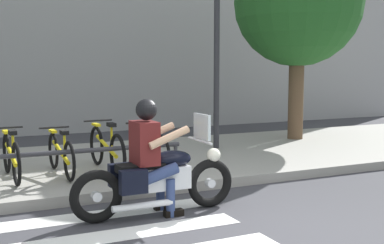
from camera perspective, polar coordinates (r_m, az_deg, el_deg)
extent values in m
plane|color=#38383D|center=(5.35, 8.39, -13.43)|extent=(48.00, 48.00, 0.00)
cube|color=gray|center=(9.11, -6.88, -4.69)|extent=(24.00, 4.40, 0.15)
cube|color=white|center=(5.49, -8.39, -12.85)|extent=(2.80, 0.40, 0.01)
cube|color=white|center=(6.23, -10.58, -10.57)|extent=(2.80, 0.40, 0.01)
torus|color=black|center=(6.39, 2.12, -7.14)|extent=(0.63, 0.12, 0.63)
cylinder|color=silver|center=(6.39, 2.12, -7.14)|extent=(0.12, 0.10, 0.11)
torus|color=black|center=(5.84, -11.10, -8.52)|extent=(0.63, 0.12, 0.63)
cylinder|color=silver|center=(5.84, -11.10, -8.52)|extent=(0.12, 0.10, 0.11)
cube|color=silver|center=(6.04, -4.19, -6.56)|extent=(0.83, 0.29, 0.28)
ellipsoid|color=black|center=(6.08, -2.40, -4.36)|extent=(0.52, 0.29, 0.22)
cube|color=black|center=(5.94, -6.06, -5.33)|extent=(0.56, 0.29, 0.10)
cube|color=black|center=(6.11, -8.23, -6.08)|extent=(0.32, 0.13, 0.28)
cube|color=black|center=(5.71, -6.84, -6.95)|extent=(0.32, 0.13, 0.28)
cylinder|color=silver|center=(6.21, 0.92, -2.19)|extent=(0.04, 0.62, 0.03)
sphere|color=white|center=(6.34, 2.53, -3.86)|extent=(0.18, 0.18, 0.18)
cube|color=silver|center=(6.20, 1.17, -0.53)|extent=(0.05, 0.40, 0.32)
cylinder|color=silver|center=(5.86, -5.78, -9.68)|extent=(0.75, 0.09, 0.08)
cube|color=#591919|center=(5.91, -5.58, -2.43)|extent=(0.27, 0.40, 0.52)
sphere|color=black|center=(5.87, -5.34, 1.45)|extent=(0.26, 0.26, 0.26)
cylinder|color=tan|center=(6.18, -4.31, -1.30)|extent=(0.52, 0.10, 0.26)
cylinder|color=tan|center=(5.78, -2.68, -1.82)|extent=(0.52, 0.10, 0.26)
cylinder|color=navy|center=(6.17, -4.76, -5.45)|extent=(0.44, 0.15, 0.24)
cylinder|color=navy|center=(6.28, -3.71, -8.15)|extent=(0.11, 0.11, 0.47)
cube|color=black|center=(6.35, -3.36, -9.81)|extent=(0.24, 0.10, 0.08)
cylinder|color=navy|center=(5.88, -3.61, -6.02)|extent=(0.44, 0.15, 0.24)
cylinder|color=navy|center=(6.00, -2.52, -8.84)|extent=(0.11, 0.11, 0.47)
cube|color=black|center=(6.07, -2.16, -10.56)|extent=(0.24, 0.10, 0.08)
torus|color=black|center=(8.22, -20.81, -3.43)|extent=(0.08, 0.63, 0.63)
torus|color=black|center=(7.25, -19.82, -4.65)|extent=(0.08, 0.63, 0.63)
cylinder|color=gold|center=(7.72, -20.36, -3.54)|extent=(0.10, 0.89, 0.25)
cylinder|color=gold|center=(7.46, -20.16, -2.62)|extent=(0.04, 0.04, 0.38)
cube|color=black|center=(7.43, -20.21, -1.16)|extent=(0.11, 0.20, 0.06)
cylinder|color=black|center=(8.07, -20.84, -0.63)|extent=(0.48, 0.05, 0.03)
cube|color=gold|center=(8.17, -20.90, -1.08)|extent=(0.09, 0.28, 0.04)
torus|color=black|center=(8.34, -15.88, -3.24)|extent=(0.08, 0.60, 0.60)
torus|color=black|center=(7.32, -14.12, -4.49)|extent=(0.08, 0.60, 0.60)
cylinder|color=gold|center=(7.82, -15.07, -3.39)|extent=(0.10, 0.95, 0.26)
cylinder|color=gold|center=(7.54, -14.65, -2.56)|extent=(0.04, 0.04, 0.36)
cube|color=black|center=(7.52, -14.69, -1.18)|extent=(0.11, 0.20, 0.06)
cylinder|color=black|center=(8.18, -15.80, -0.62)|extent=(0.48, 0.05, 0.03)
cube|color=gold|center=(8.30, -15.94, -1.03)|extent=(0.09, 0.28, 0.04)
torus|color=black|center=(8.49, -11.07, -2.72)|extent=(0.08, 0.67, 0.66)
torus|color=black|center=(7.48, -8.67, -3.88)|extent=(0.08, 0.67, 0.66)
cylinder|color=gold|center=(7.97, -9.96, -2.78)|extent=(0.10, 0.96, 0.26)
cylinder|color=gold|center=(7.69, -9.36, -1.82)|extent=(0.04, 0.04, 0.41)
cube|color=black|center=(7.67, -9.39, -0.31)|extent=(0.11, 0.20, 0.06)
cylinder|color=black|center=(8.33, -10.92, 0.17)|extent=(0.48, 0.05, 0.03)
cube|color=gold|center=(8.44, -11.12, -0.31)|extent=(0.09, 0.28, 0.04)
torus|color=black|center=(8.69, -6.43, -2.64)|extent=(0.08, 0.61, 0.60)
torus|color=black|center=(7.73, -3.53, -3.73)|extent=(0.08, 0.61, 0.60)
cylinder|color=gold|center=(8.19, -5.07, -2.73)|extent=(0.10, 0.95, 0.26)
cylinder|color=gold|center=(7.93, -4.34, -1.90)|extent=(0.04, 0.04, 0.37)
cube|color=black|center=(7.91, -4.35, -0.57)|extent=(0.11, 0.20, 0.06)
cylinder|color=black|center=(8.54, -6.20, -0.08)|extent=(0.48, 0.05, 0.03)
cube|color=gold|center=(8.64, -6.45, -0.49)|extent=(0.09, 0.28, 0.04)
cylinder|color=#333338|center=(7.35, -11.54, -3.24)|extent=(2.77, 0.07, 0.07)
cylinder|color=#333338|center=(7.81, -1.93, -4.24)|extent=(0.06, 0.06, 0.45)
cylinder|color=#2D2D33|center=(10.09, 2.90, 8.49)|extent=(0.12, 0.12, 4.38)
cylinder|color=brown|center=(11.71, 12.03, 2.91)|extent=(0.35, 0.35, 2.28)
sphere|color=#235B23|center=(11.79, 12.28, 13.50)|extent=(2.94, 2.94, 2.94)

